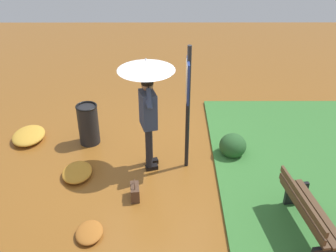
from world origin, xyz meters
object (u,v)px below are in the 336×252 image
at_px(trash_bin, 88,124).
at_px(park_bench, 308,214).
at_px(info_sign_post, 188,95).
at_px(handbag, 135,192).
at_px(person_with_umbrella, 147,88).

bearing_deg(trash_bin, park_bench, -125.17).
height_order(info_sign_post, park_bench, info_sign_post).
height_order(handbag, trash_bin, trash_bin).
bearing_deg(handbag, person_with_umbrella, -11.64).
distance_m(person_with_umbrella, handbag, 1.72).
bearing_deg(person_with_umbrella, park_bench, -127.23).
bearing_deg(trash_bin, person_with_umbrella, -120.90).
xyz_separation_m(info_sign_post, handbag, (-0.89, 0.87, -1.32)).
relative_size(info_sign_post, handbag, 6.22).
bearing_deg(park_bench, person_with_umbrella, 52.77).
bearing_deg(park_bench, handbag, 72.02).
bearing_deg(info_sign_post, trash_bin, 67.43).
height_order(person_with_umbrella, trash_bin, person_with_umbrella).
bearing_deg(handbag, trash_bin, 31.24).
distance_m(handbag, park_bench, 2.67).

